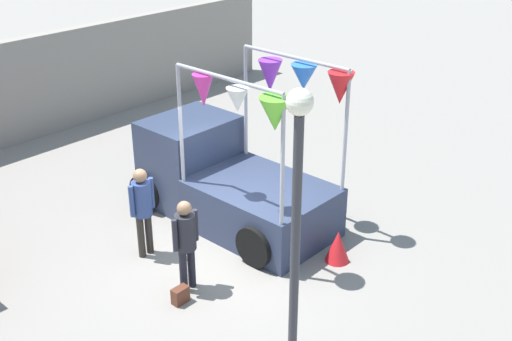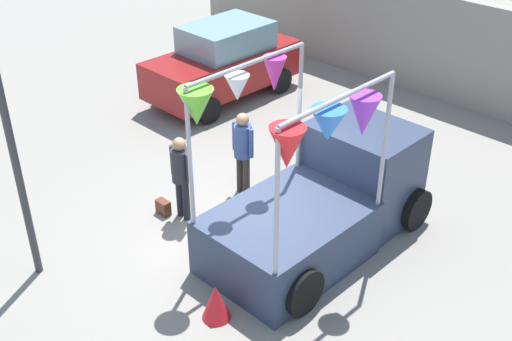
{
  "view_description": "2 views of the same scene",
  "coord_description": "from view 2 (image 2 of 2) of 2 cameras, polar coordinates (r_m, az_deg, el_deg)",
  "views": [
    {
      "loc": [
        -6.87,
        -7.22,
        6.39
      ],
      "look_at": [
        0.63,
        -0.38,
        1.59
      ],
      "focal_mm": 45.0,
      "sensor_mm": 36.0,
      "label": 1
    },
    {
      "loc": [
        6.7,
        -6.4,
        6.79
      ],
      "look_at": [
        0.55,
        -0.15,
        1.57
      ],
      "focal_mm": 45.0,
      "sensor_mm": 36.0,
      "label": 2
    }
  ],
  "objects": [
    {
      "name": "ground_plane",
      "position": [
        11.48,
        -1.47,
        -5.46
      ],
      "size": [
        60.0,
        60.0,
        0.0
      ],
      "primitive_type": "plane",
      "color": "gray"
    },
    {
      "name": "vendor_truck",
      "position": [
        10.93,
        6.36,
        -2.08
      ],
      "size": [
        2.36,
        4.1,
        3.3
      ],
      "color": "#2D3851",
      "rests_on": "ground"
    },
    {
      "name": "parked_car",
      "position": [
        16.23,
        -2.89,
        9.65
      ],
      "size": [
        1.88,
        4.0,
        1.88
      ],
      "color": "maroon",
      "rests_on": "ground"
    },
    {
      "name": "person_customer",
      "position": [
        11.4,
        -6.68,
        -0.01
      ],
      "size": [
        0.53,
        0.34,
        1.64
      ],
      "color": "black",
      "rests_on": "ground"
    },
    {
      "name": "person_vendor",
      "position": [
        12.02,
        -1.18,
        2.2
      ],
      "size": [
        0.53,
        0.34,
        1.71
      ],
      "color": "#2D2823",
      "rests_on": "ground"
    },
    {
      "name": "handbag",
      "position": [
        11.99,
        -8.25,
        -3.25
      ],
      "size": [
        0.28,
        0.16,
        0.28
      ],
      "primitive_type": "cube",
      "color": "#592D1E",
      "rests_on": "ground"
    },
    {
      "name": "street_lamp",
      "position": [
        9.81,
        -21.31,
        4.08
      ],
      "size": [
        0.32,
        0.32,
        4.21
      ],
      "color": "#333338",
      "rests_on": "ground"
    },
    {
      "name": "brick_boundary_wall",
      "position": [
        16.47,
        18.11,
        9.8
      ],
      "size": [
        18.0,
        0.36,
        2.6
      ],
      "primitive_type": "cube",
      "color": "gray",
      "rests_on": "ground"
    },
    {
      "name": "folded_kite_bundle_crimson",
      "position": [
        9.64,
        -3.59,
        -11.59
      ],
      "size": [
        0.55,
        0.55,
        0.6
      ],
      "primitive_type": "cone",
      "rotation": [
        0.0,
        0.0,
        2.85
      ],
      "color": "red",
      "rests_on": "ground"
    }
  ]
}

